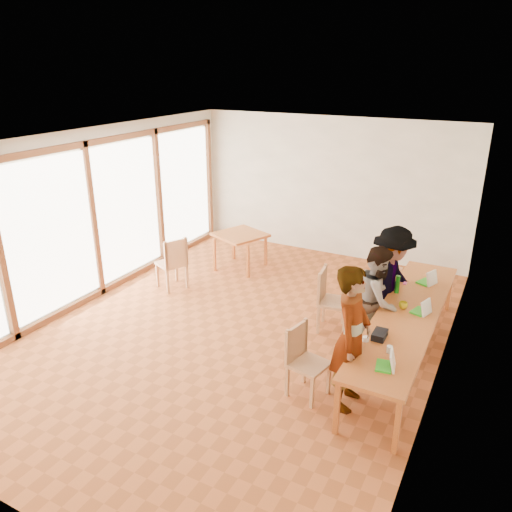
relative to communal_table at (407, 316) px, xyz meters
The scene contains 25 objects.
ground 2.63m from the communal_table, behind, with size 8.00×8.00×0.00m, color #AE582A.
wall_back 4.46m from the communal_table, 124.72° to the left, with size 6.00×0.10×3.00m, color white.
wall_front 5.12m from the communal_table, 119.65° to the right, with size 6.00×0.10×3.00m, color white.
wall_right 1.02m from the communal_table, 38.11° to the right, with size 0.10×8.00×3.00m, color white.
window_wall 5.53m from the communal_table, behind, with size 0.10×8.00×3.00m, color white.
ceiling 3.43m from the communal_table, behind, with size 6.00×8.00×0.04m, color white.
communal_table is the anchor object (origin of this frame).
side_table 4.23m from the communal_table, 153.25° to the left, with size 0.90×0.90×0.75m.
chair_near 1.72m from the communal_table, 125.57° to the right, with size 0.53×0.53×0.51m.
chair_mid 1.33m from the communal_table, 165.92° to the left, with size 0.54×0.54×0.54m.
chair_far 1.28m from the communal_table, 143.35° to the left, with size 0.43×0.43×0.46m.
chair_empty 2.54m from the communal_table, 110.93° to the left, with size 0.47×0.47×0.44m.
chair_spare 4.36m from the communal_table, behind, with size 0.63×0.63×0.54m.
person_near 1.41m from the communal_table, 106.75° to the right, with size 0.68×0.45×1.86m, color gray.
person_mid 0.48m from the communal_table, behind, with size 0.79×0.62×1.62m, color gray.
person_far 0.74m from the communal_table, 123.63° to the left, with size 1.15×0.66×1.78m, color gray.
laptop_near 1.49m from the communal_table, 86.65° to the right, with size 0.25×0.28×0.21m.
laptop_mid 0.23m from the communal_table, 22.91° to the left, with size 0.28×0.30×0.21m.
laptop_far 1.15m from the communal_table, 86.28° to the left, with size 0.32×0.33×0.23m.
yellow_mug 0.16m from the communal_table, 133.73° to the left, with size 0.12×0.12×0.10m, color gold.
green_bottle 0.67m from the communal_table, 116.86° to the left, with size 0.07×0.07×0.28m, color #116411.
clear_glass 1.16m from the communal_table, 88.91° to the right, with size 0.07×0.07×0.09m, color silver.
condiment_cup 1.07m from the communal_table, 106.75° to the right, with size 0.08×0.08×0.06m, color white.
pink_phone 1.01m from the communal_table, 104.45° to the left, with size 0.05×0.10×0.01m, color #DB4398.
black_pouch 0.89m from the communal_table, 101.35° to the right, with size 0.16×0.26×0.09m, color black.
Camera 1 is at (3.52, -6.09, 4.02)m, focal length 35.00 mm.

